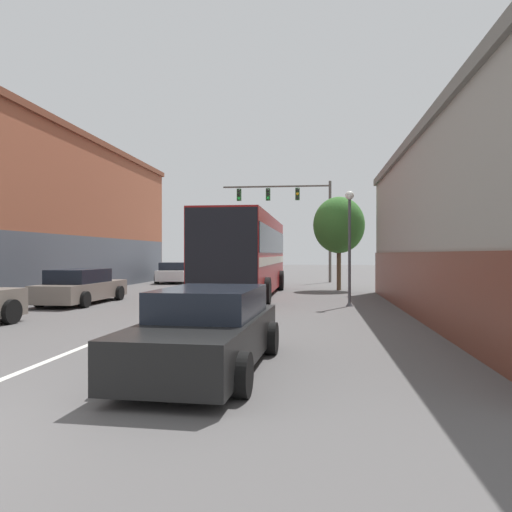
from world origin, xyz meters
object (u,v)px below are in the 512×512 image
object	(u,v)px
parked_car_left_near	(175,273)
street_tree_near	(339,225)
parked_car_left_far	(81,287)
street_lamp	(350,240)
hatchback_foreground	(207,331)
traffic_signal_gantry	(294,208)
bus	(246,252)

from	to	relation	value
parked_car_left_near	street_tree_near	world-z (taller)	street_tree_near
parked_car_left_far	street_lamp	world-z (taller)	street_lamp
street_lamp	street_tree_near	distance (m)	7.93
parked_car_left_far	street_tree_near	distance (m)	13.05
parked_car_left_far	street_tree_near	size ratio (longest dim) A/B	0.98
hatchback_foreground	traffic_signal_gantry	distance (m)	25.25
hatchback_foreground	parked_car_left_far	size ratio (longest dim) A/B	0.98
parked_car_left_near	street_lamp	xyz separation A→B (m)	(10.21, -13.29, 1.72)
hatchback_foreground	street_tree_near	world-z (taller)	street_tree_near
hatchback_foreground	parked_car_left_near	xyz separation A→B (m)	(-7.31, 23.35, 0.01)
traffic_signal_gantry	street_tree_near	world-z (taller)	traffic_signal_gantry
traffic_signal_gantry	hatchback_foreground	bearing A→B (deg)	-90.72
parked_car_left_near	parked_car_left_far	xyz separation A→B (m)	(0.33, -13.53, -0.02)
bus	hatchback_foreground	distance (m)	14.02
bus	hatchback_foreground	size ratio (longest dim) A/B	2.53
street_lamp	hatchback_foreground	bearing A→B (deg)	-106.12
street_lamp	bus	bearing A→B (deg)	137.92
hatchback_foreground	parked_car_left_near	world-z (taller)	parked_car_left_near
parked_car_left_near	street_lamp	distance (m)	16.85
parked_car_left_far	street_tree_near	xyz separation A→B (m)	(9.86, 8.11, 2.71)
parked_car_left_far	bus	bearing A→B (deg)	-53.09
street_lamp	street_tree_near	xyz separation A→B (m)	(-0.02, 7.87, 0.96)
parked_car_left_near	traffic_signal_gantry	bearing A→B (deg)	-85.80
bus	parked_car_left_near	distance (m)	11.25
parked_car_left_far	street_lamp	bearing A→B (deg)	-87.56
traffic_signal_gantry	street_lamp	xyz separation A→B (m)	(2.59, -14.83, -2.52)
parked_car_left_far	street_tree_near	bearing A→B (deg)	-49.52
parked_car_left_near	street_lamp	world-z (taller)	street_lamp
parked_car_left_near	bus	bearing A→B (deg)	-154.97
hatchback_foreground	traffic_signal_gantry	world-z (taller)	traffic_signal_gantry
hatchback_foreground	street_lamp	world-z (taller)	street_lamp
hatchback_foreground	street_lamp	bearing A→B (deg)	-13.50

